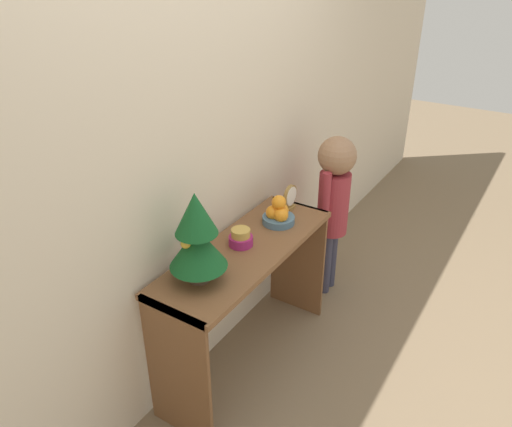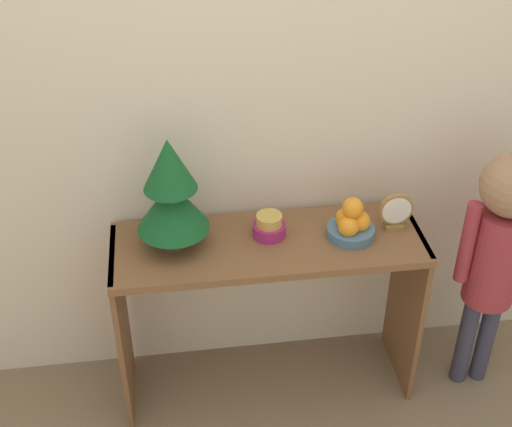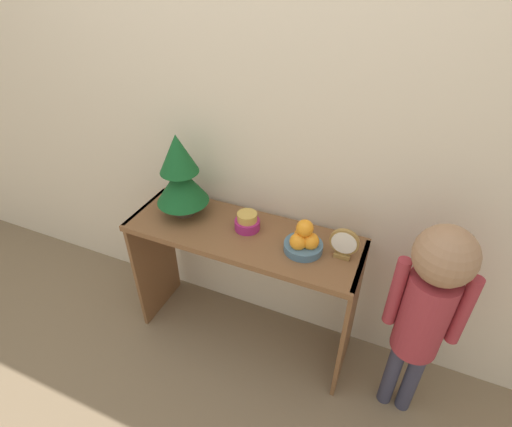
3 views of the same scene
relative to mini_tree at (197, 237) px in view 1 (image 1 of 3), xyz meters
The scene contains 8 objects.
ground_plane 1.06m from the mini_tree, 33.67° to the right, with size 12.00×12.00×0.00m, color #7A664C.
back_wall 0.49m from the mini_tree, 32.12° to the left, with size 7.00×0.05×2.50m, color beige.
console_table 0.53m from the mini_tree, ahead, with size 1.17×0.40×0.75m.
mini_tree is the anchor object (origin of this frame).
fruit_bowl 0.67m from the mini_tree, ahead, with size 0.18×0.18×0.17m.
singing_bowl 0.40m from the mini_tree, ahead, with size 0.12×0.12×0.09m.
desk_clock 0.84m from the mini_tree, ahead, with size 0.13×0.04×0.15m.
child_figure 1.24m from the mini_tree, ahead, with size 0.31×0.24×1.10m.
Camera 1 is at (-1.78, -0.99, 2.09)m, focal length 35.00 mm.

